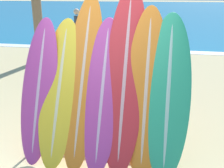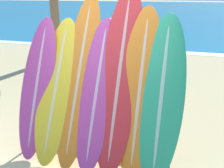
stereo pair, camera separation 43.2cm
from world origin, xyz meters
The scene contains 12 objects.
ocean_water centered at (0.00, 37.30, 0.00)m, with size 120.00×60.00×0.01m.
surfboard_rack centered at (0.14, 0.48, 0.46)m, with size 2.14×0.04×0.84m.
surfboard_slot_0 centered at (-0.78, 0.52, 0.98)m, with size 0.52×0.94×1.96m.
surfboard_slot_1 centered at (-0.47, 0.53, 0.98)m, with size 0.57×1.09×1.95m.
surfboard_slot_2 centered at (-0.15, 0.63, 1.15)m, with size 0.52×1.27×2.30m.
surfboard_slot_3 centered at (0.15, 0.53, 0.99)m, with size 0.52×1.09×1.98m.
surfboard_slot_4 centered at (0.44, 0.64, 1.21)m, with size 0.57×1.26×2.42m.
surfboard_slot_5 centered at (0.74, 0.56, 1.07)m, with size 0.55×0.99×2.14m.
surfboard_slot_6 centered at (1.03, 0.54, 1.03)m, with size 0.59×0.98×2.06m.
person_near_water centered at (0.33, 3.09, 0.95)m, with size 0.23×0.29×1.75m.
person_mid_beach centered at (-1.32, 6.44, 0.86)m, with size 0.26×0.21×1.57m.
person_far_left centered at (-2.35, 7.11, 0.93)m, with size 0.27×0.29×1.71m.
Camera 2 is at (1.33, -2.62, 2.30)m, focal length 42.00 mm.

